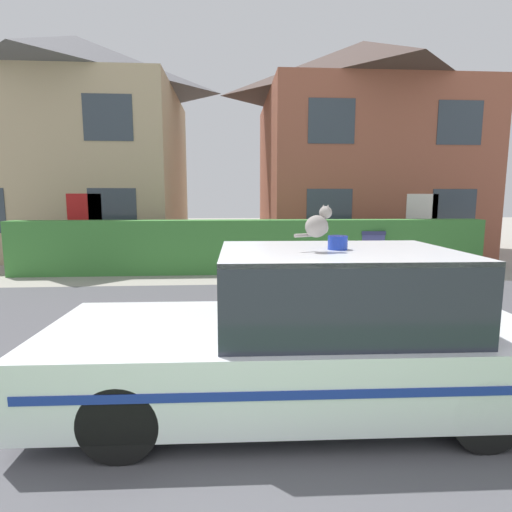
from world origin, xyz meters
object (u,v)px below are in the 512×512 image
house_left (82,145)px  house_right (360,146)px  cat (318,224)px  police_car (306,334)px  wheelie_bin (370,251)px

house_left → house_right: size_ratio=0.98×
cat → house_left: house_left is taller
cat → house_left: bearing=91.1°
police_car → house_right: (4.29, 11.87, 3.24)m
police_car → wheelie_bin: (3.05, 6.83, -0.13)m
house_left → wheelie_bin: (9.09, -4.89, -3.31)m
police_car → house_left: bearing=-61.6°
cat → wheelie_bin: bearing=40.7°
police_car → cat: bearing=112.1°
cat → house_right: bearing=44.5°
cat → house_right: 12.93m
police_car → wheelie_bin: police_car is taller
cat → house_right: (4.23, 12.02, 2.21)m
police_car → cat: cat is taller
house_right → cat: bearing=-109.4°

